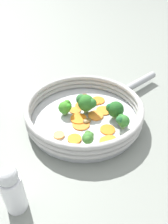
# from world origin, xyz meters

# --- Properties ---
(ground_plane) EXTENTS (4.00, 4.00, 0.00)m
(ground_plane) POSITION_xyz_m (0.00, 0.00, 0.00)
(ground_plane) COLOR gray
(skillet) EXTENTS (0.31, 0.31, 0.02)m
(skillet) POSITION_xyz_m (0.00, 0.00, 0.01)
(skillet) COLOR #B2B5B7
(skillet) RESTS_ON ground_plane
(skillet_rim_wall) EXTENTS (0.33, 0.33, 0.05)m
(skillet_rim_wall) POSITION_xyz_m (0.00, 0.00, 0.04)
(skillet_rim_wall) COLOR #B8B6B2
(skillet_rim_wall) RESTS_ON skillet
(skillet_handle) EXTENTS (0.04, 0.18, 0.02)m
(skillet_handle) POSITION_xyz_m (-0.02, -0.25, 0.03)
(skillet_handle) COLOR #999B9E
(skillet_handle) RESTS_ON skillet
(skillet_rivet_left) EXTENTS (0.01, 0.01, 0.01)m
(skillet_rivet_left) POSITION_xyz_m (-0.05, -0.14, 0.02)
(skillet_rivet_left) COLOR #AFB2B3
(skillet_rivet_left) RESTS_ON skillet
(skillet_rivet_right) EXTENTS (0.01, 0.01, 0.01)m
(skillet_rivet_right) POSITION_xyz_m (0.03, -0.15, 0.02)
(skillet_rivet_right) COLOR #B4B1B7
(skillet_rivet_right) RESTS_ON skillet
(carrot_slice_0) EXTENTS (0.05, 0.05, 0.00)m
(carrot_slice_0) POSITION_xyz_m (-0.02, -0.02, 0.02)
(carrot_slice_0) COLOR orange
(carrot_slice_0) RESTS_ON skillet
(carrot_slice_1) EXTENTS (0.05, 0.05, 0.00)m
(carrot_slice_1) POSITION_xyz_m (-0.05, 0.08, 0.02)
(carrot_slice_1) COLOR orange
(carrot_slice_1) RESTS_ON skillet
(carrot_slice_2) EXTENTS (0.05, 0.05, 0.00)m
(carrot_slice_2) POSITION_xyz_m (0.02, -0.07, 0.02)
(carrot_slice_2) COLOR orange
(carrot_slice_2) RESTS_ON skillet
(carrot_slice_3) EXTENTS (0.06, 0.06, 0.00)m
(carrot_slice_3) POSITION_xyz_m (-0.09, -0.00, 0.02)
(carrot_slice_3) COLOR orange
(carrot_slice_3) RESTS_ON skillet
(carrot_slice_4) EXTENTS (0.03, 0.03, 0.01)m
(carrot_slice_4) POSITION_xyz_m (-0.01, 0.10, 0.02)
(carrot_slice_4) COLOR #F4933F
(carrot_slice_4) RESTS_ON skillet
(carrot_slice_5) EXTENTS (0.05, 0.05, 0.00)m
(carrot_slice_5) POSITION_xyz_m (0.02, -0.09, 0.02)
(carrot_slice_5) COLOR orange
(carrot_slice_5) RESTS_ON skillet
(carrot_slice_6) EXTENTS (0.04, 0.04, 0.00)m
(carrot_slice_6) POSITION_xyz_m (0.04, 0.00, 0.02)
(carrot_slice_6) COLOR orange
(carrot_slice_6) RESTS_ON skillet
(carrot_slice_7) EXTENTS (0.06, 0.06, 0.00)m
(carrot_slice_7) POSITION_xyz_m (-0.03, -0.06, 0.02)
(carrot_slice_7) COLOR orange
(carrot_slice_7) RESTS_ON skillet
(carrot_slice_8) EXTENTS (0.06, 0.06, 0.00)m
(carrot_slice_8) POSITION_xyz_m (-0.02, 0.03, 0.02)
(carrot_slice_8) COLOR orange
(carrot_slice_8) RESTS_ON skillet
(carrot_slice_9) EXTENTS (0.05, 0.05, 0.01)m
(carrot_slice_9) POSITION_xyz_m (-0.11, 0.04, 0.02)
(carrot_slice_9) COLOR orange
(carrot_slice_9) RESTS_ON skillet
(carrot_slice_10) EXTENTS (0.05, 0.05, 0.00)m
(carrot_slice_10) POSITION_xyz_m (0.04, -0.03, 0.02)
(carrot_slice_10) COLOR orange
(carrot_slice_10) RESTS_ON skillet
(carrot_slice_11) EXTENTS (0.04, 0.04, 0.00)m
(carrot_slice_11) POSITION_xyz_m (-0.11, 0.02, 0.02)
(carrot_slice_11) COLOR orange
(carrot_slice_11) RESTS_ON skillet
(carrot_slice_12) EXTENTS (0.05, 0.05, 0.01)m
(carrot_slice_12) POSITION_xyz_m (-0.00, 0.02, 0.02)
(carrot_slice_12) COLOR orange
(carrot_slice_12) RESTS_ON skillet
(broccoli_floret_0) EXTENTS (0.05, 0.04, 0.05)m
(broccoli_floret_0) POSITION_xyz_m (-0.07, -0.05, 0.05)
(broccoli_floret_0) COLOR #7D965D
(broccoli_floret_0) RESTS_ON skillet
(broccoli_floret_1) EXTENTS (0.04, 0.04, 0.04)m
(broccoli_floret_1) POSITION_xyz_m (-0.11, -0.03, 0.04)
(broccoli_floret_1) COLOR #6F8A54
(broccoli_floret_1) RESTS_ON skillet
(broccoli_floret_2) EXTENTS (0.03, 0.03, 0.04)m
(broccoli_floret_2) POSITION_xyz_m (-0.09, 0.08, 0.04)
(broccoli_floret_2) COLOR #83B55D
(broccoli_floret_2) RESTS_ON skillet
(broccoli_floret_3) EXTENTS (0.04, 0.04, 0.04)m
(broccoli_floret_3) POSITION_xyz_m (0.05, 0.03, 0.04)
(broccoli_floret_3) COLOR #7FAE5D
(broccoli_floret_3) RESTS_ON skillet
(broccoli_floret_4) EXTENTS (0.06, 0.05, 0.06)m
(broccoli_floret_4) POSITION_xyz_m (0.01, -0.02, 0.05)
(broccoli_floret_4) COLOR #749958
(broccoli_floret_4) RESTS_ON skillet
(mushroom_piece_0) EXTENTS (0.04, 0.04, 0.01)m
(mushroom_piece_0) POSITION_xyz_m (0.06, -0.07, 0.02)
(mushroom_piece_0) COLOR brown
(mushroom_piece_0) RESTS_ON skillet
(mushroom_piece_1) EXTENTS (0.02, 0.03, 0.01)m
(mushroom_piece_1) POSITION_xyz_m (-0.02, 0.01, 0.02)
(mushroom_piece_1) COLOR brown
(mushroom_piece_1) RESTS_ON skillet
(salt_shaker) EXTENTS (0.04, 0.04, 0.11)m
(salt_shaker) POSITION_xyz_m (-0.08, 0.28, 0.06)
(salt_shaker) COLOR white
(salt_shaker) RESTS_ON ground_plane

